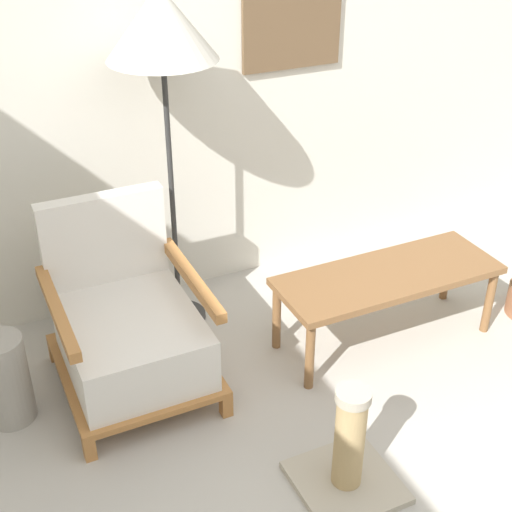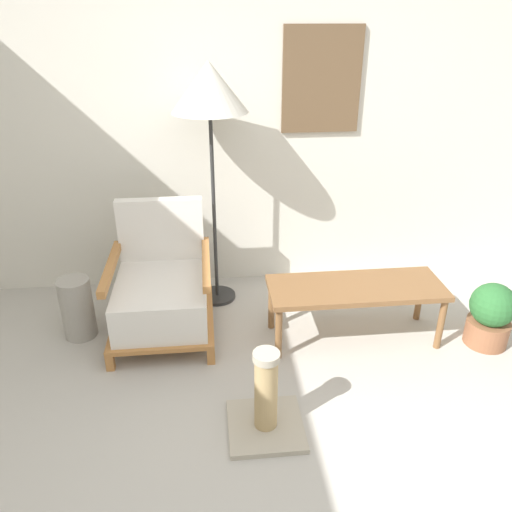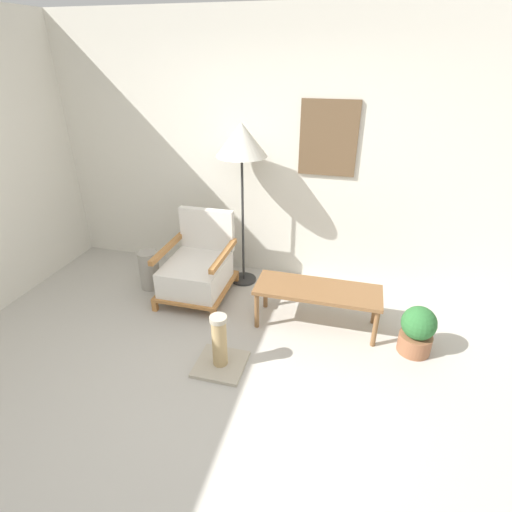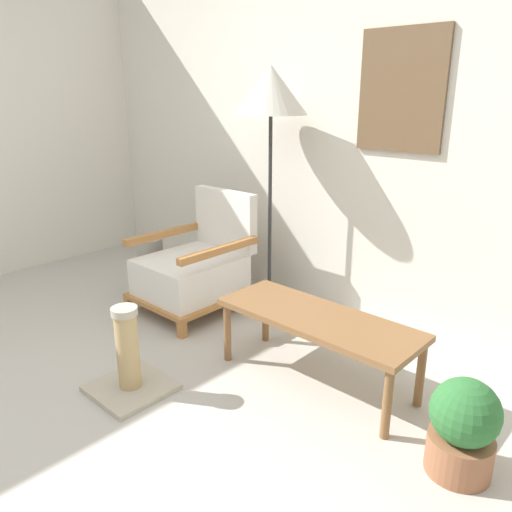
# 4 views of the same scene
# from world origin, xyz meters

# --- Properties ---
(ground_plane) EXTENTS (14.00, 14.00, 0.00)m
(ground_plane) POSITION_xyz_m (0.00, 0.00, 0.00)
(ground_plane) COLOR #B7B2A8
(wall_back) EXTENTS (8.00, 0.09, 2.70)m
(wall_back) POSITION_xyz_m (0.00, 2.22, 1.35)
(wall_back) COLOR silver
(wall_back) RESTS_ON ground_plane
(armchair) EXTENTS (0.67, 0.77, 0.85)m
(armchair) POSITION_xyz_m (-0.69, 1.49, 0.31)
(armchair) COLOR #B2753D
(armchair) RESTS_ON ground_plane
(floor_lamp) EXTENTS (0.50, 0.50, 1.71)m
(floor_lamp) POSITION_xyz_m (-0.32, 1.89, 1.51)
(floor_lamp) COLOR #2D2D2D
(floor_lamp) RESTS_ON ground_plane
(coffee_table) EXTENTS (1.13, 0.42, 0.40)m
(coffee_table) POSITION_xyz_m (0.57, 1.27, 0.35)
(coffee_table) COLOR brown
(coffee_table) RESTS_ON ground_plane
(vase) EXTENTS (0.21, 0.21, 0.42)m
(vase) POSITION_xyz_m (-1.26, 1.49, 0.21)
(vase) COLOR #9E998E
(vase) RESTS_ON ground_plane
(potted_plant) EXTENTS (0.29, 0.29, 0.44)m
(potted_plant) POSITION_xyz_m (1.43, 1.12, 0.22)
(potted_plant) COLOR #935B3D
(potted_plant) RESTS_ON ground_plane
(scratching_post) EXTENTS (0.40, 0.40, 0.49)m
(scratching_post) POSITION_xyz_m (-0.11, 0.51, 0.16)
(scratching_post) COLOR #B2A893
(scratching_post) RESTS_ON ground_plane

